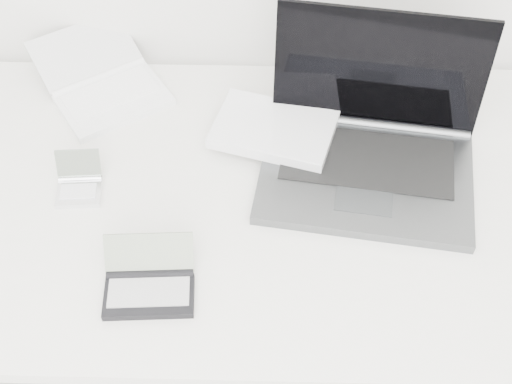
{
  "coord_description": "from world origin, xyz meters",
  "views": [
    {
      "loc": [
        -0.01,
        0.64,
        1.85
      ],
      "look_at": [
        -0.03,
        1.51,
        0.79
      ],
      "focal_mm": 50.0,
      "sensor_mm": 36.0,
      "label": 1
    }
  ],
  "objects_px": {
    "netbook_open_white": "(105,86)",
    "desk": "(271,210)",
    "palmtop_charcoal": "(149,285)",
    "laptop_large": "(350,143)"
  },
  "relations": [
    {
      "from": "laptop_large",
      "to": "palmtop_charcoal",
      "type": "xyz_separation_m",
      "value": [
        -0.38,
        -0.33,
        -0.03
      ]
    },
    {
      "from": "netbook_open_white",
      "to": "desk",
      "type": "bearing_deg",
      "value": -71.64
    },
    {
      "from": "laptop_large",
      "to": "palmtop_charcoal",
      "type": "relative_size",
      "value": 3.36
    },
    {
      "from": "desk",
      "to": "laptop_large",
      "type": "bearing_deg",
      "value": 33.55
    },
    {
      "from": "desk",
      "to": "netbook_open_white",
      "type": "xyz_separation_m",
      "value": [
        -0.38,
        0.3,
        0.07
      ]
    },
    {
      "from": "palmtop_charcoal",
      "to": "desk",
      "type": "bearing_deg",
      "value": 42.65
    },
    {
      "from": "netbook_open_white",
      "to": "palmtop_charcoal",
      "type": "bearing_deg",
      "value": -106.26
    },
    {
      "from": "desk",
      "to": "laptop_large",
      "type": "distance_m",
      "value": 0.22
    },
    {
      "from": "laptop_large",
      "to": "netbook_open_white",
      "type": "bearing_deg",
      "value": 168.51
    },
    {
      "from": "netbook_open_white",
      "to": "palmtop_charcoal",
      "type": "relative_size",
      "value": 2.22
    }
  ]
}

